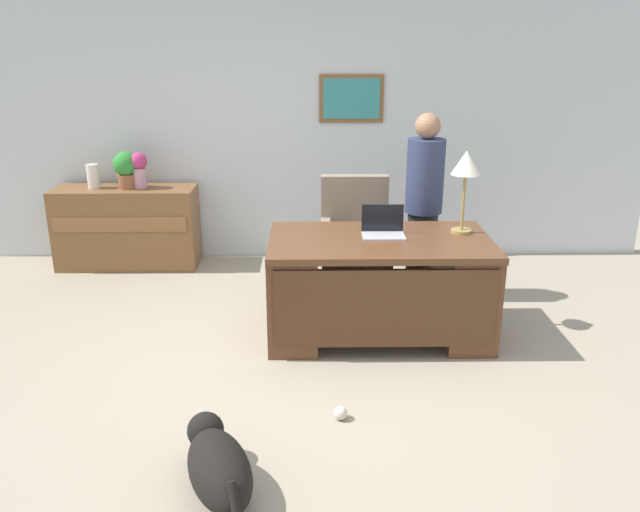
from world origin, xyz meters
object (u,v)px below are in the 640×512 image
Objects in this scene: credenza at (127,227)px; laptop at (383,228)px; desk at (379,284)px; dog_toy_ball at (340,413)px; desk_lamp at (466,168)px; dog_lying at (218,465)px; vase_empty at (93,176)px; vase_with_flowers at (139,168)px; potted_plant at (126,168)px; person_standing at (424,206)px; armchair at (355,243)px.

laptop is at bearing -32.85° from credenza.
laptop reaches higher than desk.
dog_toy_ball is at bearing -106.19° from laptop.
laptop is at bearing -174.04° from desk_lamp.
credenza is at bearing 111.53° from dog_lying.
vase_empty reaches higher than dog_lying.
vase_with_flowers reaches higher than dog_toy_ball.
credenza is 3.49m from dog_toy_ball.
credenza is at bearing -179.55° from vase_with_flowers.
desk is 2.91m from potted_plant.
vase_with_flowers reaches higher than desk.
desk_lamp is (0.61, 0.06, 0.44)m from laptop.
person_standing is 2.17× the size of dog_lying.
credenza is at bearing 160.58° from armchair.
person_standing is 3.07m from dog_lying.
desk is at bearing -32.06° from vase_empty.
desk is 1.09m from desk_lamp.
desk_lamp reaches higher than vase_with_flowers.
armchair reaches higher than dog_toy_ball.
armchair reaches higher than desk.
armchair is 2.83m from dog_lying.
vase_with_flowers reaches higher than vase_empty.
dog_lying is at bearing -129.47° from desk_lamp.
person_standing is 3.22m from vase_empty.
laptop is 0.91× the size of vase_with_flowers.
credenza is 1.86× the size of dog_lying.
dog_toy_ball is at bearing -56.82° from vase_with_flowers.
potted_plant is at bearing 1.71° from credenza.
desk_lamp reaches higher than laptop.
dog_lying is at bearing -118.79° from desk.
potted_plant is at bearing 180.00° from vase_with_flowers.
laptop is at bearing 61.98° from dog_lying.
dog_toy_ball is at bearing -55.09° from potted_plant.
credenza reaches higher than desk.
dog_lying is at bearing -118.02° from laptop.
vase_empty reaches higher than credenza.
vase_empty is (-2.52, 0.79, 0.44)m from armchair.
potted_plant is 4.21× the size of dog_toy_ball.
dog_lying is 0.92m from dog_toy_ball.
desk_lamp is at bearing 53.83° from dog_toy_ball.
potted_plant reaches higher than credenza.
vase_empty is at bearing 164.63° from person_standing.
laptop is 2.82m from potted_plant.
potted_plant is at bearing 110.88° from dog_lying.
laptop is 3.74× the size of dog_toy_ball.
person_standing reaches higher than potted_plant.
desk_lamp is at bearing -27.59° from vase_with_flowers.
desk_lamp is 3.62m from vase_empty.
armchair is 3.28× the size of laptop.
person_standing is 2.55× the size of desk_lamp.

